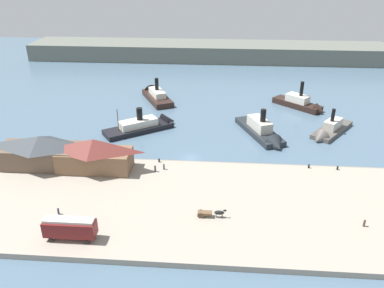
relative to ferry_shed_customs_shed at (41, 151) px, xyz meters
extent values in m
plane|color=slate|center=(35.73, 8.73, -5.21)|extent=(320.00, 320.00, 0.00)
cube|color=#9E9384|center=(35.73, -13.27, -4.61)|extent=(110.00, 36.00, 1.20)
cube|color=gray|center=(35.73, 5.13, -4.71)|extent=(110.00, 0.80, 1.00)
cube|color=brown|center=(0.00, 0.00, -1.41)|extent=(20.27, 8.25, 5.20)
pyramid|color=#33383D|center=(0.00, 0.00, 2.54)|extent=(20.67, 8.66, 2.69)
cube|color=brown|center=(13.51, -0.87, -1.52)|extent=(17.38, 7.41, 4.98)
pyramid|color=maroon|center=(13.51, -0.87, 2.48)|extent=(17.73, 7.78, 3.02)
cube|color=maroon|center=(16.73, -26.43, -1.64)|extent=(9.43, 2.75, 2.93)
cube|color=beige|center=(16.73, -26.43, 0.08)|extent=(9.05, 1.93, 0.50)
cylinder|color=black|center=(20.03, -25.05, -3.56)|extent=(0.90, 0.18, 0.90)
cylinder|color=black|center=(20.03, -27.80, -3.56)|extent=(0.90, 0.18, 0.90)
cylinder|color=black|center=(13.43, -25.05, -3.56)|extent=(0.90, 0.18, 0.90)
cylinder|color=black|center=(13.43, -27.80, -3.56)|extent=(0.90, 0.18, 0.90)
cube|color=brown|center=(40.77, -17.92, -3.16)|extent=(2.86, 1.23, 0.50)
cylinder|color=#4C3828|center=(39.91, -17.30, -3.41)|extent=(1.20, 0.10, 1.20)
cylinder|color=#4C3828|center=(39.91, -18.53, -3.41)|extent=(1.20, 0.10, 1.20)
ellipsoid|color=black|center=(43.60, -17.92, -2.91)|extent=(2.00, 0.70, 0.90)
ellipsoid|color=black|center=(44.70, -17.92, -2.36)|extent=(0.70, 0.32, 0.44)
cylinder|color=black|center=(44.20, -17.72, -3.51)|extent=(0.16, 0.16, 1.00)
cylinder|color=black|center=(44.20, -18.12, -3.51)|extent=(0.16, 0.16, 1.00)
cylinder|color=black|center=(43.00, -17.72, -3.51)|extent=(0.16, 0.16, 1.00)
cylinder|color=black|center=(43.00, -18.12, -3.51)|extent=(0.16, 0.16, 1.00)
cylinder|color=#33384C|center=(11.49, -19.31, -3.35)|extent=(0.38, 0.38, 1.31)
sphere|color=#CCA889|center=(11.49, -19.31, -2.57)|extent=(0.24, 0.24, 0.24)
cylinder|color=#4C3D33|center=(71.25, -18.66, -3.30)|extent=(0.41, 0.41, 1.41)
sphere|color=#CCA889|center=(71.25, -18.66, -2.47)|extent=(0.26, 0.26, 0.26)
cylinder|color=#33384C|center=(28.05, -0.91, -3.25)|extent=(0.44, 0.44, 1.50)
sphere|color=#CCA889|center=(28.05, -0.91, -2.36)|extent=(0.28, 0.28, 0.28)
cylinder|color=#6B5B4C|center=(18.72, -22.24, -3.34)|extent=(0.39, 0.39, 1.34)
sphere|color=#CCA889|center=(18.72, -22.24, -2.54)|extent=(0.24, 0.24, 0.24)
cylinder|color=#33384C|center=(29.99, 0.32, -3.33)|extent=(0.40, 0.40, 1.35)
sphere|color=#CCA889|center=(29.99, 0.32, -2.53)|extent=(0.25, 0.25, 0.25)
cylinder|color=black|center=(71.91, 3.34, -3.56)|extent=(0.44, 0.44, 0.90)
cylinder|color=black|center=(65.15, 3.69, -3.56)|extent=(0.44, 0.44, 0.90)
cylinder|color=black|center=(28.26, 3.92, -3.56)|extent=(0.44, 0.44, 0.90)
cube|color=#23282D|center=(54.90, 25.91, -4.38)|extent=(13.84, 21.98, 1.65)
cone|color=#23282D|center=(58.93, 16.10, -4.38)|extent=(6.65, 5.67, 5.63)
cube|color=beige|center=(54.90, 25.91, -2.04)|extent=(7.15, 10.09, 3.04)
cylinder|color=black|center=(55.55, 24.32, 1.32)|extent=(1.60, 1.60, 3.67)
cube|color=#514C47|center=(76.98, 29.04, -4.56)|extent=(15.39, 18.01, 1.30)
cone|color=#514C47|center=(71.55, 21.71, -4.56)|extent=(6.03, 5.66, 5.07)
cube|color=beige|center=(76.98, 29.04, -2.62)|extent=(6.84, 7.62, 2.57)
cylinder|color=black|center=(76.29, 28.11, 0.56)|extent=(1.05, 1.05, 3.79)
cube|color=black|center=(20.07, 52.78, -4.21)|extent=(14.07, 19.61, 2.00)
cone|color=black|center=(15.91, 61.16, -4.21)|extent=(6.67, 5.58, 5.77)
cube|color=silver|center=(20.07, 52.78, -2.13)|extent=(7.62, 10.30, 2.15)
cylinder|color=black|center=(20.00, 52.94, 1.11)|extent=(1.35, 1.35, 4.33)
cube|color=black|center=(69.95, 49.93, -4.21)|extent=(16.34, 15.50, 1.99)
cone|color=black|center=(76.45, 44.01, -4.21)|extent=(5.35, 5.43, 4.47)
cube|color=silver|center=(69.95, 49.93, -1.97)|extent=(8.36, 8.11, 2.48)
cylinder|color=black|center=(70.79, 49.17, 1.76)|extent=(1.20, 1.20, 4.98)
cube|color=black|center=(18.65, 25.22, -4.45)|extent=(20.86, 17.46, 1.51)
cone|color=black|center=(27.17, 31.25, -4.45)|extent=(6.50, 7.02, 5.94)
cube|color=silver|center=(18.65, 25.22, -2.65)|extent=(11.76, 10.09, 2.11)
cylinder|color=black|center=(19.14, 25.56, 0.24)|extent=(1.79, 1.79, 3.65)
cylinder|color=brown|center=(13.53, 21.60, -0.31)|extent=(0.24, 0.24, 6.78)
cube|color=#60665B|center=(35.73, 118.73, -1.21)|extent=(180.00, 24.00, 8.00)
camera|label=1|loc=(43.04, -80.94, 42.50)|focal=36.29mm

